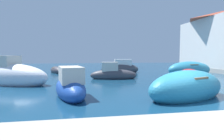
{
  "coord_description": "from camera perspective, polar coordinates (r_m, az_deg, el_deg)",
  "views": [
    {
      "loc": [
        -5.06,
        -6.59,
        2.08
      ],
      "look_at": [
        -2.41,
        9.18,
        0.77
      ],
      "focal_mm": 29.72,
      "sensor_mm": 36.0,
      "label": 1
    }
  ],
  "objects": [
    {
      "name": "moored_boat_0",
      "position": [
        15.16,
        -29.24,
        -1.44
      ],
      "size": [
        6.67,
        4.81,
        2.47
      ],
      "rotation": [
        0.0,
        0.0,
        5.81
      ],
      "color": "white",
      "rests_on": "ground"
    },
    {
      "name": "moored_boat_4",
      "position": [
        9.71,
        22.08,
        -5.14
      ],
      "size": [
        5.04,
        3.48,
        1.74
      ],
      "rotation": [
        0.0,
        0.0,
        0.37
      ],
      "color": "teal",
      "rests_on": "ground"
    },
    {
      "name": "moored_boat_6",
      "position": [
        21.56,
        22.71,
        0.1
      ],
      "size": [
        5.06,
        2.32,
        1.79
      ],
      "rotation": [
        0.0,
        0.0,
        3.21
      ],
      "color": "teal",
      "rests_on": "ground"
    },
    {
      "name": "ground",
      "position": [
        8.57,
        27.49,
        -9.92
      ],
      "size": [
        80.0,
        80.0,
        0.0
      ],
      "primitive_type": "plane",
      "color": "navy"
    },
    {
      "name": "moored_boat_1",
      "position": [
        15.48,
        22.96,
        -2.08
      ],
      "size": [
        2.07,
        3.82,
        1.29
      ],
      "rotation": [
        0.0,
        0.0,
        1.39
      ],
      "color": "#B21E1E",
      "rests_on": "ground"
    },
    {
      "name": "moored_boat_2",
      "position": [
        21.6,
        2.55,
        0.45
      ],
      "size": [
        4.48,
        2.06,
        1.88
      ],
      "rotation": [
        0.0,
        0.0,
        3.03
      ],
      "color": "#3F3F47",
      "rests_on": "ground"
    },
    {
      "name": "moored_boat_7",
      "position": [
        16.12,
        0.31,
        -1.29
      ],
      "size": [
        4.17,
        1.7,
        1.7
      ],
      "rotation": [
        0.0,
        0.0,
        6.16
      ],
      "color": "#3F3F47",
      "rests_on": "ground"
    },
    {
      "name": "moored_boat_3",
      "position": [
        9.72,
        -12.71,
        -4.96
      ],
      "size": [
        2.18,
        4.37,
        1.78
      ],
      "rotation": [
        0.0,
        0.0,
        1.77
      ],
      "color": "#1E479E",
      "rests_on": "ground"
    },
    {
      "name": "waterfront_building_annex",
      "position": [
        28.31,
        30.48,
        8.26
      ],
      "size": [
        6.31,
        10.36,
        7.22
      ],
      "color": "white",
      "rests_on": "quay_promenade"
    },
    {
      "name": "moored_boat_5",
      "position": [
        22.68,
        -16.74,
        -0.11
      ],
      "size": [
        2.2,
        3.24,
        0.94
      ],
      "rotation": [
        0.0,
        0.0,
        1.99
      ],
      "color": "#3F3F47",
      "rests_on": "ground"
    },
    {
      "name": "moored_boat_9",
      "position": [
        23.61,
        -28.23,
        -0.16
      ],
      "size": [
        2.65,
        3.84,
        1.15
      ],
      "rotation": [
        0.0,
        0.0,
        5.13
      ],
      "color": "#B21E1E",
      "rests_on": "ground"
    }
  ]
}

